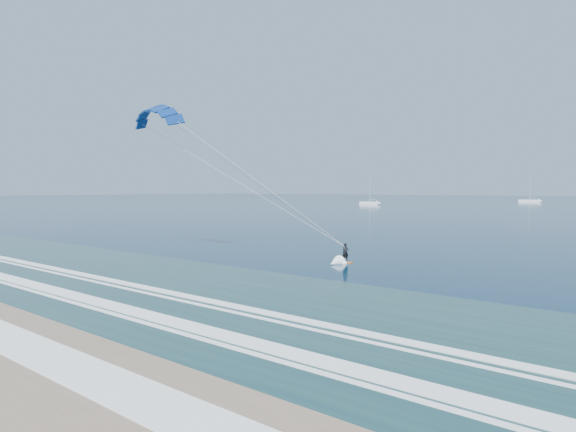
# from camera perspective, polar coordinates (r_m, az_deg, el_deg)

# --- Properties ---
(kitesurfer_rig) EXTENTS (20.60, 9.27, 14.76)m
(kitesurfer_rig) POSITION_cam_1_polar(r_m,az_deg,el_deg) (44.65, -4.97, 4.70)
(kitesurfer_rig) COLOR #C06A16
(kitesurfer_rig) RESTS_ON ground
(sailboat_0) EXTENTS (7.82, 2.40, 10.76)m
(sailboat_0) POSITION_cam_1_polar(r_m,az_deg,el_deg) (197.62, 9.08, 1.44)
(sailboat_0) COLOR white
(sailboat_0) RESTS_ON ground
(sailboat_1) EXTENTS (9.08, 2.40, 12.19)m
(sailboat_1) POSITION_cam_1_polar(r_m,az_deg,el_deg) (254.95, 25.27, 1.54)
(sailboat_1) COLOR white
(sailboat_1) RESTS_ON ground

